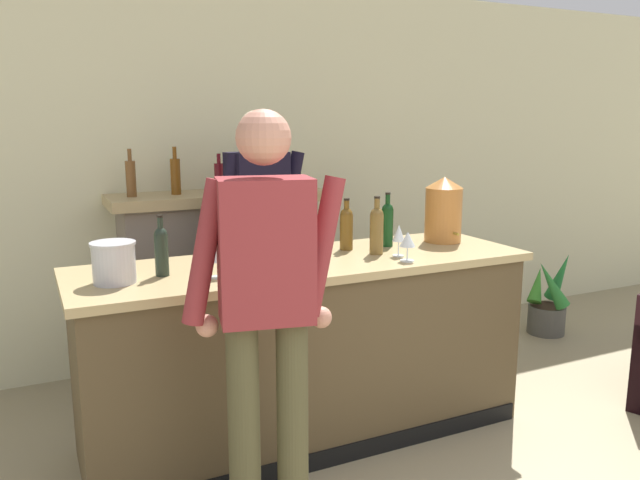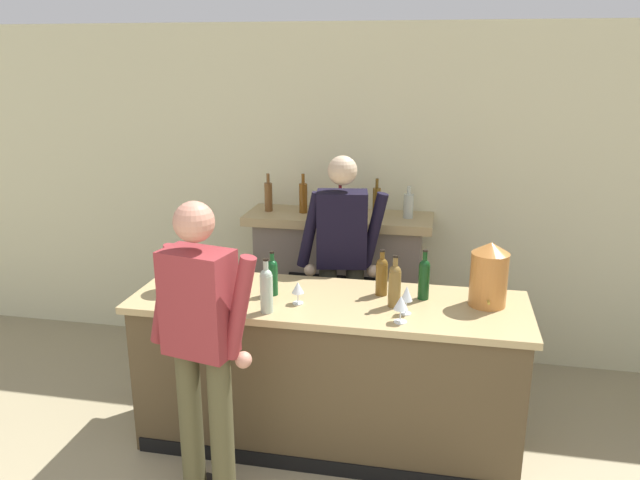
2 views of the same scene
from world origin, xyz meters
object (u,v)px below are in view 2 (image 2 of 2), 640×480
at_px(person_customer, 202,349).
at_px(person_bartender, 342,265).
at_px(wine_bottle_rose_blush, 424,277).
at_px(wine_glass_front_left, 401,304).
at_px(wine_bottle_cabernet_heavy, 272,275).
at_px(wine_glass_by_dispenser, 237,285).
at_px(copper_dispenser, 489,274).
at_px(wine_bottle_riesling_slim, 395,284).
at_px(wine_glass_mid_counter, 407,294).
at_px(wine_bottle_burgundy_dark, 382,275).
at_px(wine_bottle_chardonnay_pale, 210,272).
at_px(wine_glass_back_row, 298,288).
at_px(wine_bottle_port_short, 266,288).
at_px(fireplace_stone, 339,287).
at_px(ice_bucket_steel, 175,276).

relative_size(person_customer, person_bartender, 0.99).
bearing_deg(wine_bottle_rose_blush, wine_glass_front_left, -106.24).
distance_m(wine_bottle_cabernet_heavy, wine_glass_by_dispenser, 0.25).
xyz_separation_m(copper_dispenser, wine_glass_by_dispenser, (-1.52, -0.27, -0.09)).
relative_size(wine_bottle_cabernet_heavy, wine_glass_by_dispenser, 1.76).
bearing_deg(wine_glass_front_left, wine_bottle_riesling_slim, 103.70).
height_order(wine_bottle_cabernet_heavy, wine_glass_mid_counter, wine_bottle_cabernet_heavy).
xyz_separation_m(person_bartender, wine_bottle_burgundy_dark, (0.35, -0.53, 0.14)).
relative_size(person_customer, wine_bottle_chardonnay_pale, 6.07).
height_order(wine_bottle_rose_blush, wine_bottle_chardonnay_pale, wine_bottle_rose_blush).
height_order(person_customer, wine_bottle_cabernet_heavy, person_customer).
bearing_deg(wine_bottle_rose_blush, wine_glass_back_row, -162.73).
bearing_deg(wine_bottle_riesling_slim, wine_glass_back_row, -172.81).
distance_m(wine_bottle_port_short, wine_bottle_chardonnay_pale, 0.52).
bearing_deg(person_customer, wine_glass_mid_counter, 32.16).
height_order(person_bartender, wine_bottle_burgundy_dark, person_bartender).
height_order(wine_glass_by_dispenser, wine_glass_back_row, wine_glass_by_dispenser).
bearing_deg(wine_glass_by_dispenser, copper_dispenser, 10.09).
relative_size(copper_dispenser, wine_bottle_riesling_slim, 1.23).
height_order(copper_dispenser, wine_glass_front_left, copper_dispenser).
bearing_deg(wine_glass_by_dispenser, fireplace_stone, 73.31).
height_order(wine_bottle_port_short, wine_bottle_rose_blush, wine_bottle_port_short).
xyz_separation_m(ice_bucket_steel, wine_bottle_cabernet_heavy, (0.64, 0.06, 0.03)).
xyz_separation_m(wine_bottle_rose_blush, wine_bottle_chardonnay_pale, (-1.36, -0.14, -0.01)).
xyz_separation_m(wine_bottle_riesling_slim, wine_glass_front_left, (0.06, -0.23, -0.03)).
xyz_separation_m(person_bartender, ice_bucket_steel, (-0.98, -0.73, 0.10)).
xyz_separation_m(fireplace_stone, ice_bucket_steel, (-0.87, -1.24, 0.47)).
relative_size(fireplace_stone, wine_bottle_port_short, 4.73).
relative_size(person_bartender, wine_bottle_chardonnay_pale, 6.12).
distance_m(ice_bucket_steel, wine_bottle_burgundy_dark, 1.34).
relative_size(wine_bottle_cabernet_heavy, wine_glass_front_left, 1.80).
xyz_separation_m(fireplace_stone, wine_glass_mid_counter, (0.63, -1.33, 0.50)).
relative_size(person_bartender, ice_bucket_steel, 8.81).
xyz_separation_m(copper_dispenser, ice_bucket_steel, (-1.98, -0.15, -0.10)).
bearing_deg(wine_glass_back_row, fireplace_stone, 88.46).
distance_m(copper_dispenser, wine_glass_front_left, 0.63).
relative_size(ice_bucket_steel, wine_glass_front_left, 1.28).
distance_m(fireplace_stone, wine_glass_by_dispenser, 1.50).
height_order(copper_dispenser, wine_glass_mid_counter, copper_dispenser).
bearing_deg(wine_bottle_cabernet_heavy, wine_glass_front_left, -17.91).
distance_m(wine_bottle_port_short, wine_glass_by_dispenser, 0.25).
height_order(ice_bucket_steel, wine_bottle_burgundy_dark, wine_bottle_burgundy_dark).
height_order(fireplace_stone, ice_bucket_steel, fireplace_stone).
height_order(wine_bottle_burgundy_dark, wine_glass_mid_counter, wine_bottle_burgundy_dark).
height_order(wine_bottle_burgundy_dark, wine_bottle_chardonnay_pale, wine_bottle_burgundy_dark).
relative_size(wine_bottle_burgundy_dark, wine_bottle_chardonnay_pale, 1.01).
relative_size(wine_bottle_riesling_slim, wine_bottle_burgundy_dark, 1.09).
bearing_deg(wine_glass_front_left, wine_bottle_chardonnay_pale, 168.55).
bearing_deg(wine_glass_mid_counter, wine_glass_by_dispenser, -178.36).
bearing_deg(wine_glass_mid_counter, wine_glass_back_row, 177.40).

